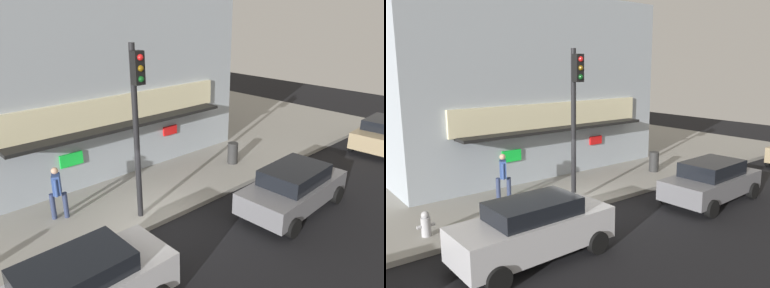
{
  "view_description": "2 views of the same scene",
  "coord_description": "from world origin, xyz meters",
  "views": [
    {
      "loc": [
        -6.23,
        -8.18,
        6.5
      ],
      "look_at": [
        1.81,
        0.58,
        2.19
      ],
      "focal_mm": 34.15,
      "sensor_mm": 36.0,
      "label": 1
    },
    {
      "loc": [
        -9.2,
        -10.38,
        5.1
      ],
      "look_at": [
        0.06,
        0.99,
        2.23
      ],
      "focal_mm": 37.55,
      "sensor_mm": 36.0,
      "label": 2
    }
  ],
  "objects": [
    {
      "name": "ground_plane",
      "position": [
        0.0,
        0.0,
        0.0
      ],
      "size": [
        50.97,
        50.97,
        0.0
      ],
      "primitive_type": "plane",
      "color": "black"
    },
    {
      "name": "traffic_light",
      "position": [
        -0.35,
        0.64,
        3.69
      ],
      "size": [
        0.32,
        0.58,
        5.53
      ],
      "color": "black",
      "rests_on": "sidewalk"
    },
    {
      "name": "sidewalk",
      "position": [
        0.0,
        6.75,
        0.08
      ],
      "size": [
        33.98,
        13.49,
        0.17
      ],
      "primitive_type": "cube",
      "color": "gray",
      "rests_on": "ground_plane"
    },
    {
      "name": "corner_building",
      "position": [
        1.02,
        8.69,
        4.16
      ],
      "size": [
        12.69,
        10.6,
        7.98
      ],
      "color": "#9EA8B2",
      "rests_on": "sidewalk"
    },
    {
      "name": "trash_can",
      "position": [
        5.24,
        1.66,
        0.64
      ],
      "size": [
        0.45,
        0.45,
        0.94
      ],
      "primitive_type": "cylinder",
      "color": "#2D2D2D",
      "rests_on": "sidewalk"
    },
    {
      "name": "parked_car_tan",
      "position": [
        12.4,
        -1.86,
        0.81
      ],
      "size": [
        3.98,
        2.07,
        1.57
      ],
      "color": "#9E8966",
      "rests_on": "ground_plane"
    },
    {
      "name": "parked_car_grey",
      "position": [
        3.97,
        -2.22,
        0.81
      ],
      "size": [
        4.39,
        2.24,
        1.57
      ],
      "color": "slate",
      "rests_on": "ground_plane"
    },
    {
      "name": "pedestrian",
      "position": [
        -2.36,
        2.37,
        1.14
      ],
      "size": [
        0.56,
        0.52,
        1.78
      ],
      "color": "navy",
      "rests_on": "sidewalk"
    }
  ]
}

